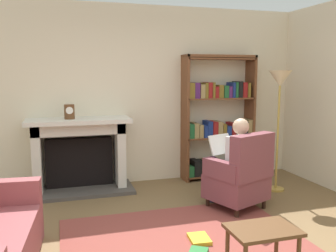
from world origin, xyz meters
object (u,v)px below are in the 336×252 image
Objects in this scene: side_table at (263,236)px; floor_lamp at (280,89)px; seated_reader at (234,159)px; mantel_clock at (69,112)px; bookshelf at (218,121)px; armchair_reading at (241,176)px; fireplace at (79,152)px.

floor_lamp reaches higher than side_table.
floor_lamp is at bearing -176.87° from seated_reader.
bookshelf is at bearing 3.38° from mantel_clock.
seated_reader is at bearing -105.58° from bookshelf.
seated_reader is 1.30m from floor_lamp.
bookshelf is 3.51× the size of side_table.
fireplace is at bearing -57.66° from armchair_reading.
armchair_reading is at bearing -32.03° from mantel_clock.
side_table is at bearing -65.06° from fireplace.
fireplace is 2.97m from floor_lamp.
armchair_reading reaches higher than side_table.
mantel_clock is at bearing 117.80° from side_table.
mantel_clock is 2.31m from bookshelf.
side_table is at bearing 46.90° from armchair_reading.
mantel_clock is at bearing 165.94° from floor_lamp.
seated_reader is at bearing 71.59° from side_table.
side_table is (-0.56, -1.45, -0.06)m from armchair_reading.
fireplace is 2.30m from armchair_reading.
mantel_clock is 0.18× the size of seated_reader.
floor_lamp is at bearing -14.06° from mantel_clock.
fireplace is 7.28× the size of mantel_clock.
bookshelf is (2.17, 0.03, 0.36)m from fireplace.
mantel_clock is 0.10× the size of bookshelf.
mantel_clock is 2.94m from floor_lamp.
seated_reader is at bearing -34.13° from fireplace.
side_table is (-0.87, -2.83, -0.56)m from bookshelf.
bookshelf is at bearing 0.90° from fireplace.
seated_reader is (1.82, -1.23, 0.06)m from fireplace.
floor_lamp reaches higher than seated_reader.
fireplace is 0.75× the size of bookshelf.
fireplace reaches higher than armchair_reading.
mantel_clock is at bearing -52.15° from seated_reader.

